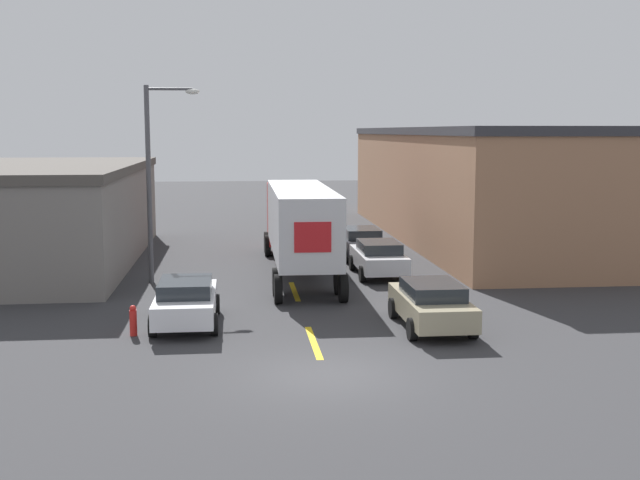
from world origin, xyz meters
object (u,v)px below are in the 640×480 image
at_px(semi_truck, 298,219).
at_px(street_lamp, 155,170).
at_px(parked_car_right_mid, 379,257).
at_px(parked_car_left_near, 186,301).
at_px(parked_car_right_near, 431,303).
at_px(parked_car_right_far, 361,242).
at_px(fire_hydrant, 133,321).

relative_size(semi_truck, street_lamp, 1.79).
xyz_separation_m(parked_car_right_mid, parked_car_left_near, (-7.68, -8.08, 0.00)).
relative_size(parked_car_right_near, parked_car_left_near, 1.00).
bearing_deg(street_lamp, parked_car_right_near, -43.31).
xyz_separation_m(parked_car_right_mid, parked_car_right_far, (0.00, 4.78, 0.00)).
distance_m(semi_truck, parked_car_right_near, 11.05).
bearing_deg(parked_car_right_far, parked_car_right_mid, -90.00).
bearing_deg(parked_car_right_mid, parked_car_right_far, 90.00).
relative_size(street_lamp, fire_hydrant, 8.46).
relative_size(parked_car_right_near, parked_car_right_mid, 1.00).
distance_m(parked_car_right_mid, parked_car_left_near, 11.15).
height_order(parked_car_right_mid, fire_hydrant, parked_car_right_mid).
height_order(parked_car_right_mid, parked_car_right_far, same).
height_order(parked_car_right_near, street_lamp, street_lamp).
bearing_deg(parked_car_right_far, fire_hydrant, -123.20).
bearing_deg(semi_truck, parked_car_left_near, -114.75).
xyz_separation_m(parked_car_right_near, fire_hydrant, (-9.19, 0.04, -0.33)).
distance_m(semi_truck, fire_hydrant, 12.05).
relative_size(parked_car_right_near, street_lamp, 0.58).
height_order(parked_car_left_near, fire_hydrant, parked_car_left_near).
bearing_deg(parked_car_right_mid, fire_hydrant, -134.77).
distance_m(semi_truck, parked_car_right_mid, 3.86).
relative_size(parked_car_right_far, street_lamp, 0.58).
height_order(street_lamp, fire_hydrant, street_lamp).
bearing_deg(fire_hydrant, parked_car_right_mid, 45.23).
distance_m(parked_car_right_near, fire_hydrant, 9.20).
bearing_deg(parked_car_left_near, parked_car_right_far, 59.17).
bearing_deg(parked_car_right_near, parked_car_right_mid, 90.00).
xyz_separation_m(parked_car_left_near, parked_car_right_far, (7.68, 12.87, 0.00)).
relative_size(parked_car_left_near, fire_hydrant, 4.91).
relative_size(parked_car_right_mid, street_lamp, 0.58).
height_order(parked_car_right_far, fire_hydrant, parked_car_right_far).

